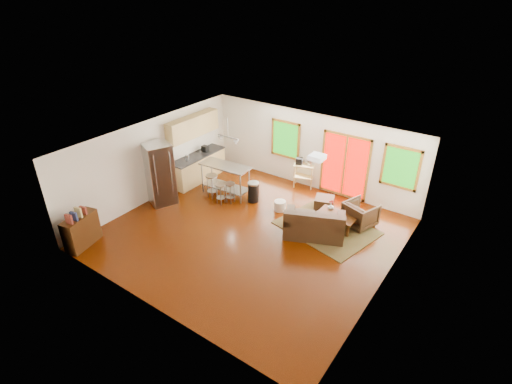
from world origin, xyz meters
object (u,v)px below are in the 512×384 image
Objects in this scene: loveseat at (314,225)px; coffee_table at (337,216)px; armchair at (360,213)px; ottoman at (324,203)px; island at (225,174)px; refrigerator at (160,174)px; kitchen_cart at (303,168)px; rug at (326,228)px.

loveseat is 0.80m from coffee_table.
armchair is at bearing 32.98° from loveseat.
ottoman is 3.29m from island.
armchair is at bearing 10.14° from island.
kitchen_cart is (3.15, 3.48, -0.28)m from refrigerator.
rug is at bearing 52.89° from loveseat.
refrigerator is 1.16× the size of island.
loveseat is 3.32× the size of ottoman.
ottoman is (-0.43, 1.50, -0.16)m from loveseat.
armchair is (0.83, 1.23, 0.07)m from loveseat.
island reaches higher than ottoman.
rug is 0.46m from coffee_table.
refrigerator is (-4.42, -2.58, 0.80)m from ottoman.
coffee_table is at bearing 65.21° from armchair.
loveseat is 2.96m from kitchen_cart.
ottoman is at bearing 134.75° from coffee_table.
coffee_table is 1.96× the size of ottoman.
kitchen_cart is at bearing 134.56° from rug.
loveseat is at bearing -54.69° from kitchen_cart.
loveseat is at bearing -104.05° from rug.
kitchen_cart is (-1.70, 2.40, 0.37)m from loveseat.
armchair is 0.79× the size of kitchen_cart.
loveseat is 1.49m from armchair.
rug is 3.11× the size of armchair.
rug is 3.71m from island.
island is (-4.33, -0.77, 0.31)m from armchair.
island is (-3.64, -0.08, 0.71)m from rug.
kitchen_cart is at bearing 140.59° from coffee_table.
coffee_table is at bearing 3.93° from island.
loveseat is 1.10× the size of island.
coffee_table is at bearing 42.29° from rug.
kitchen_cart is (-2.04, 1.68, 0.33)m from coffee_table.
kitchen_cart reaches higher than coffee_table.
refrigerator reaches higher than coffee_table.
island reaches higher than loveseat.
refrigerator reaches higher than rug.
coffee_table is at bearing -45.25° from ottoman.
island reaches higher than kitchen_cart.
armchair is at bearing 45.74° from refrigerator.
rug is at bearing 41.54° from refrigerator.
refrigerator is (-5.19, -1.80, 0.61)m from coffee_table.
rug is 4.55× the size of ottoman.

